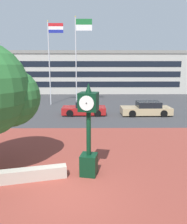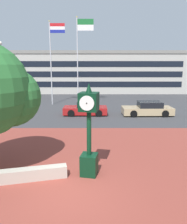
# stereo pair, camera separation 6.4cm
# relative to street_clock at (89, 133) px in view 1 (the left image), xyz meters

# --- Properties ---
(ground_plane) EXTENTS (200.00, 200.00, 0.00)m
(ground_plane) POSITION_rel_street_clock_xyz_m (-0.81, -1.22, -1.85)
(ground_plane) COLOR #38383A
(plaza_brick_paving) EXTENTS (44.00, 12.36, 0.01)m
(plaza_brick_paving) POSITION_rel_street_clock_xyz_m (-0.81, 0.96, -1.85)
(plaza_brick_paving) COLOR brown
(plaza_brick_paving) RESTS_ON ground
(planter_wall) EXTENTS (3.21, 1.13, 0.50)m
(planter_wall) POSITION_rel_street_clock_xyz_m (-2.50, -0.50, -1.60)
(planter_wall) COLOR #ADA393
(planter_wall) RESTS_ON ground
(street_clock) EXTENTS (0.86, 0.88, 3.88)m
(street_clock) POSITION_rel_street_clock_xyz_m (0.00, 0.00, 0.00)
(street_clock) COLOR black
(street_clock) RESTS_ON ground
(car_street_near) EXTENTS (4.03, 1.88, 1.28)m
(car_street_near) POSITION_rel_street_clock_xyz_m (-0.54, 11.74, -1.28)
(car_street_near) COLOR maroon
(car_street_near) RESTS_ON ground
(car_street_mid) EXTENTS (4.61, 2.01, 1.28)m
(car_street_mid) POSITION_rel_street_clock_xyz_m (5.23, 11.55, -1.28)
(car_street_mid) COLOR tan
(car_street_mid) RESTS_ON ground
(flagpole_primary) EXTENTS (1.77, 0.14, 9.45)m
(flagpole_primary) POSITION_rel_street_clock_xyz_m (-4.52, 17.42, 3.80)
(flagpole_primary) COLOR silver
(flagpole_primary) RESTS_ON ground
(flagpole_secondary) EXTENTS (1.92, 0.14, 9.89)m
(flagpole_secondary) POSITION_rel_street_clock_xyz_m (-1.40, 17.42, 4.21)
(flagpole_secondary) COLOR silver
(flagpole_secondary) RESTS_ON ground
(civic_building) EXTENTS (30.66, 11.37, 6.89)m
(civic_building) POSITION_rel_street_clock_xyz_m (0.83, 32.64, 1.60)
(civic_building) COLOR #B2ADA3
(civic_building) RESTS_ON ground
(street_lamp_post) EXTENTS (0.36, 0.36, 7.02)m
(street_lamp_post) POSITION_rel_street_clock_xyz_m (-9.55, 15.44, 2.41)
(street_lamp_post) COLOR #4C4C51
(street_lamp_post) RESTS_ON ground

